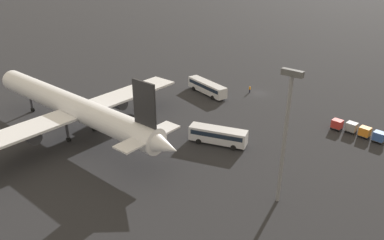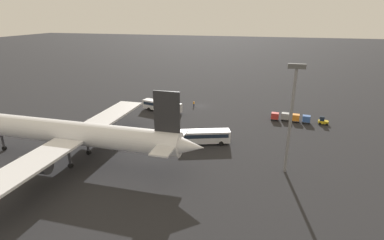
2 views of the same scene
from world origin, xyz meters
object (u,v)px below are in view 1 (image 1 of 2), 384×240
Objects in this scene: airplane at (73,107)px; cargo_cart_blue at (379,136)px; shuttle_bus_near at (207,87)px; worker_person at (250,89)px; cargo_cart_orange at (365,132)px; cargo_cart_grey at (352,127)px; shuttle_bus_far at (218,135)px; cargo_cart_red at (337,124)px.

airplane is 24.91× the size of cargo_cart_blue.
shuttle_bus_near is 7.20× the size of worker_person.
cargo_cart_orange is (-36.97, -0.98, -0.63)m from shuttle_bus_near.
cargo_cart_blue is 1.00× the size of cargo_cart_grey.
worker_person is at bearing -89.09° from shuttle_bus_far.
cargo_cart_red is at bearing 11.63° from cargo_cart_grey.
cargo_cart_orange is 1.00× the size of cargo_cart_grey.
shuttle_bus_far reaches higher than cargo_cart_orange.
airplane is 4.91× the size of shuttle_bus_far.
cargo_cart_orange reaches higher than worker_person.
cargo_cart_blue is at bearing -158.04° from shuttle_bus_far.
shuttle_bus_near is at bearing 1.51° from cargo_cart_orange.
cargo_cart_grey is (2.62, -0.45, 0.00)m from cargo_cart_orange.
airplane is at bearing 12.39° from shuttle_bus_far.
airplane is 24.91× the size of cargo_cart_orange.
cargo_cart_orange is at bearing -179.01° from cargo_cart_red.
airplane reaches higher than cargo_cart_blue.
shuttle_bus_far is 5.08× the size of cargo_cart_grey.
cargo_cart_blue is (-39.59, -0.62, -0.63)m from shuttle_bus_near.
shuttle_bus_far reaches higher than cargo_cart_blue.
shuttle_bus_near is at bearing -66.83° from shuttle_bus_far.
cargo_cart_grey is (-34.34, -1.42, -0.63)m from shuttle_bus_near.
shuttle_bus_near is at bearing 2.37° from cargo_cart_grey.
cargo_cart_red is at bearing -145.41° from shuttle_bus_far.
cargo_cart_red is at bearing -137.85° from airplane.
cargo_cart_orange is at bearing 170.29° from cargo_cart_grey.
shuttle_bus_far reaches higher than cargo_cart_red.
cargo_cart_blue is (-31.98, 6.75, 0.32)m from worker_person.
airplane is 4.25× the size of shuttle_bus_near.
cargo_cart_blue is 5.31m from cargo_cart_grey.
cargo_cart_orange is 1.00× the size of cargo_cart_red.
airplane reaches higher than shuttle_bus_near.
shuttle_bus_near is at bearing 0.90° from cargo_cart_blue.
shuttle_bus_near is 5.86× the size of cargo_cart_grey.
worker_person is (-13.68, -40.54, -4.80)m from airplane.
cargo_cart_grey is (-17.15, -20.33, -0.66)m from shuttle_bus_far.
shuttle_bus_near reaches higher than cargo_cart_grey.
airplane is at bearing 42.03° from cargo_cart_red.
shuttle_bus_near reaches higher than cargo_cart_blue.
shuttle_bus_near reaches higher than worker_person.
cargo_cart_blue is (-45.65, -33.79, -4.48)m from airplane.
cargo_cart_grey is (-40.41, -34.59, -4.48)m from airplane.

